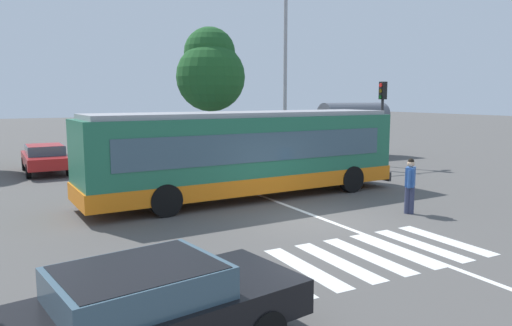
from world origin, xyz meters
The scene contains 15 objects.
ground_plane centered at (0.00, 0.00, 0.00)m, with size 160.00×160.00×0.00m, color #514F4C.
city_transit_bus centered at (-0.22, 3.71, 1.59)m, with size 11.85×3.15×3.06m.
pedestrian_crossing_street centered at (3.12, -0.80, 0.97)m, with size 0.48×0.45×1.72m.
foreground_sedan centered at (-6.31, -5.23, 0.77)m, with size 4.73×2.51×1.35m.
parked_car_red centered at (-6.08, 13.25, 0.77)m, with size 1.94×4.53×1.35m.
parked_car_white centered at (-3.37, 13.90, 0.77)m, with size 2.04×4.58×1.35m.
parked_car_black centered at (-0.70, 13.24, 0.77)m, with size 1.96×4.54×1.35m.
parked_car_blue centered at (1.81, 13.35, 0.77)m, with size 1.97×4.55×1.35m.
parked_car_champagne centered at (4.54, 13.58, 0.77)m, with size 2.01×4.57×1.35m.
traffic_light_far_corner centered at (9.56, 7.49, 2.94)m, with size 0.33×0.32×4.36m.
bus_stop_shelter centered at (10.95, 11.45, 2.42)m, with size 4.46×1.54×3.25m.
twin_arm_street_lamp centered at (6.16, 11.54, 5.79)m, with size 4.89×0.32×9.42m.
background_tree_right centered at (4.55, 18.31, 5.35)m, with size 4.52×4.52×8.16m.
crosswalk_painted_stripes centered at (-0.70, -3.26, 0.00)m, with size 5.51×2.78×0.01m.
lane_center_line centered at (0.38, 2.00, 0.00)m, with size 0.16×24.00×0.01m, color silver.
Camera 1 is at (-7.85, -11.32, 3.56)m, focal length 33.62 mm.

